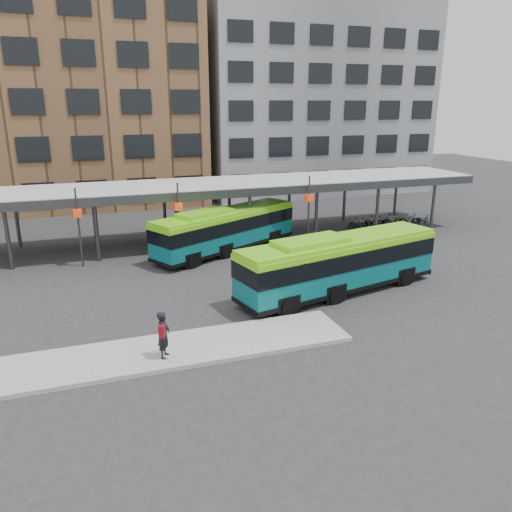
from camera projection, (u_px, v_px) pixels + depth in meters
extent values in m
plane|color=#28282B|center=(279.00, 306.00, 24.43)|extent=(120.00, 120.00, 0.00)
cube|color=gray|center=(179.00, 349.00, 19.97)|extent=(14.00, 3.00, 0.18)
cube|color=#999B9E|center=(211.00, 185.00, 34.98)|extent=(40.00, 6.00, 0.35)
cube|color=#383A3D|center=(223.00, 194.00, 32.32)|extent=(40.00, 0.15, 0.55)
cylinder|color=#383A3D|center=(8.00, 239.00, 29.28)|extent=(0.24, 0.24, 3.80)
cylinder|color=#383A3D|center=(17.00, 220.00, 33.79)|extent=(0.24, 0.24, 3.80)
cylinder|color=#383A3D|center=(97.00, 232.00, 30.84)|extent=(0.24, 0.24, 3.80)
cylinder|color=#383A3D|center=(94.00, 215.00, 35.36)|extent=(0.24, 0.24, 3.80)
cylinder|color=#383A3D|center=(177.00, 225.00, 32.41)|extent=(0.24, 0.24, 3.80)
cylinder|color=#383A3D|center=(165.00, 210.00, 36.92)|extent=(0.24, 0.24, 3.80)
cylinder|color=#383A3D|center=(250.00, 220.00, 33.97)|extent=(0.24, 0.24, 3.80)
cylinder|color=#383A3D|center=(229.00, 206.00, 38.49)|extent=(0.24, 0.24, 3.80)
cylinder|color=#383A3D|center=(316.00, 215.00, 35.54)|extent=(0.24, 0.24, 3.80)
cylinder|color=#383A3D|center=(289.00, 202.00, 40.05)|extent=(0.24, 0.24, 3.80)
cylinder|color=#383A3D|center=(377.00, 210.00, 37.10)|extent=(0.24, 0.24, 3.80)
cylinder|color=#383A3D|center=(344.00, 198.00, 41.62)|extent=(0.24, 0.24, 3.80)
cylinder|color=#383A3D|center=(433.00, 205.00, 38.67)|extent=(0.24, 0.24, 3.80)
cylinder|color=#383A3D|center=(396.00, 195.00, 43.18)|extent=(0.24, 0.24, 3.80)
cylinder|color=#383A3D|center=(79.00, 228.00, 29.66)|extent=(0.12, 0.12, 4.80)
cube|color=red|center=(77.00, 213.00, 29.40)|extent=(0.45, 0.45, 0.45)
cylinder|color=#383A3D|center=(179.00, 221.00, 31.54)|extent=(0.12, 0.12, 4.80)
cube|color=red|center=(178.00, 207.00, 31.27)|extent=(0.45, 0.45, 0.45)
cylinder|color=#383A3D|center=(308.00, 211.00, 34.36)|extent=(0.12, 0.12, 4.80)
cube|color=red|center=(309.00, 198.00, 34.09)|extent=(0.45, 0.45, 0.45)
cube|color=brown|center=(57.00, 86.00, 46.94)|extent=(26.00, 14.00, 22.00)
cube|color=slate|center=(308.00, 98.00, 55.37)|extent=(24.00, 14.00, 20.00)
cube|color=#08575A|center=(339.00, 264.00, 25.83)|extent=(11.67, 4.82, 2.38)
cube|color=black|center=(340.00, 256.00, 25.69)|extent=(11.73, 4.89, 0.90)
cube|color=#68C614|center=(341.00, 241.00, 25.45)|extent=(11.65, 4.73, 0.19)
cube|color=#68C614|center=(311.00, 242.00, 24.43)|extent=(4.09, 2.51, 0.33)
cube|color=black|center=(338.00, 284.00, 26.15)|extent=(11.74, 4.89, 0.23)
cylinder|color=black|center=(406.00, 277.00, 27.11)|extent=(0.99, 0.49, 0.95)
cylinder|color=black|center=(375.00, 266.00, 29.00)|extent=(0.99, 0.49, 0.95)
cylinder|color=black|center=(336.00, 295.00, 24.62)|extent=(0.99, 0.49, 0.95)
cylinder|color=black|center=(308.00, 281.00, 26.51)|extent=(0.99, 0.49, 0.95)
cylinder|color=black|center=(289.00, 306.00, 23.18)|extent=(0.99, 0.49, 0.95)
cylinder|color=black|center=(262.00, 291.00, 25.07)|extent=(0.99, 0.49, 0.95)
cube|color=#08575A|center=(226.00, 230.00, 33.04)|extent=(10.72, 7.08, 2.27)
cube|color=black|center=(226.00, 223.00, 32.90)|extent=(10.79, 7.15, 0.86)
cube|color=#68C614|center=(226.00, 212.00, 32.67)|extent=(10.68, 7.00, 0.18)
cube|color=#68C614|center=(205.00, 214.00, 31.35)|extent=(3.98, 3.14, 0.32)
cube|color=black|center=(227.00, 245.00, 33.34)|extent=(10.79, 7.15, 0.22)
cylinder|color=black|center=(275.00, 237.00, 35.14)|extent=(0.93, 0.66, 0.91)
cylinder|color=black|center=(252.00, 232.00, 36.59)|extent=(0.93, 0.66, 0.91)
cylinder|color=black|center=(226.00, 251.00, 31.85)|extent=(0.93, 0.66, 0.91)
cylinder|color=black|center=(203.00, 245.00, 33.30)|extent=(0.93, 0.66, 0.91)
cylinder|color=black|center=(193.00, 261.00, 29.95)|extent=(0.93, 0.66, 0.91)
cylinder|color=black|center=(171.00, 253.00, 31.40)|extent=(0.93, 0.66, 0.91)
imported|color=black|center=(164.00, 335.00, 18.94)|extent=(0.69, 0.81, 1.87)
cube|color=maroon|center=(162.00, 331.00, 18.70)|extent=(0.33, 0.40, 0.50)
imported|color=slate|center=(354.00, 226.00, 38.54)|extent=(1.66, 0.80, 0.84)
imported|color=slate|center=(358.00, 224.00, 38.90)|extent=(1.67, 0.87, 0.96)
imported|color=slate|center=(368.00, 224.00, 39.14)|extent=(1.71, 0.63, 0.89)
imported|color=slate|center=(374.00, 222.00, 39.47)|extent=(1.70, 0.94, 0.99)
imported|color=slate|center=(382.00, 222.00, 39.60)|extent=(1.74, 0.77, 0.89)
imported|color=slate|center=(392.00, 220.00, 40.03)|extent=(1.73, 0.58, 1.02)
imported|color=slate|center=(392.00, 223.00, 39.37)|extent=(1.67, 0.76, 0.85)
imported|color=slate|center=(410.00, 220.00, 39.96)|extent=(1.83, 0.91, 1.06)
imported|color=slate|center=(422.00, 220.00, 40.39)|extent=(1.71, 0.68, 0.88)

